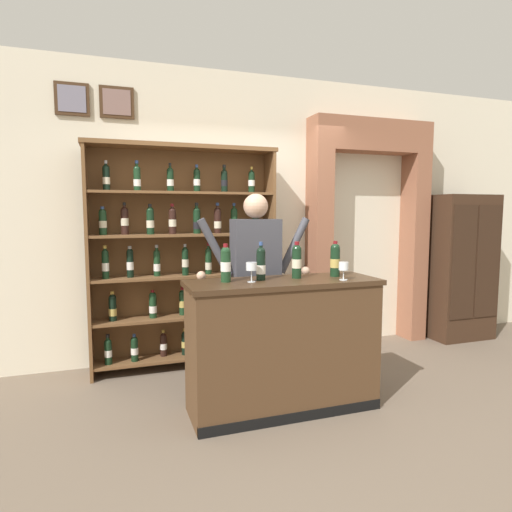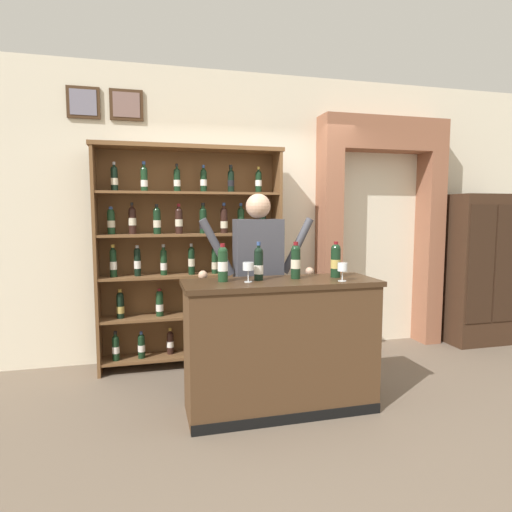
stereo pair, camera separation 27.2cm
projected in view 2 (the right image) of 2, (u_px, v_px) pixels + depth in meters
name	position (u px, v px, depth m)	size (l,w,h in m)	color
ground_plane	(274.00, 411.00, 3.46)	(14.00, 14.00, 0.02)	#6B5B4C
back_wall	(234.00, 216.00, 4.80)	(12.00, 0.19, 3.06)	beige
wine_shelf	(191.00, 253.00, 4.39)	(1.87, 0.32, 2.22)	brown
archway_doorway	(377.00, 220.00, 5.09)	(1.51, 0.45, 2.63)	#935B42
side_cabinet	(480.00, 269.00, 5.16)	(0.77, 0.44, 1.78)	#382316
tasting_counter	(281.00, 346.00, 3.41)	(1.52, 0.53, 1.05)	#4C331E
shopkeeper	(258.00, 268.00, 3.88)	(1.07, 0.22, 1.73)	#2D3347
tasting_bottle_bianco	(223.00, 263.00, 3.29)	(0.08, 0.08, 0.29)	#19381E
tasting_bottle_grappa	(259.00, 263.00, 3.36)	(0.07, 0.07, 0.30)	black
tasting_bottle_prosecco	(296.00, 261.00, 3.43)	(0.08, 0.08, 0.29)	black
tasting_bottle_rosso	(336.00, 260.00, 3.51)	(0.08, 0.08, 0.29)	black
wine_glass_right	(342.00, 268.00, 3.31)	(0.07, 0.07, 0.14)	silver
wine_glass_left	(248.00, 267.00, 3.27)	(0.08, 0.08, 0.15)	silver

